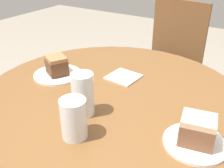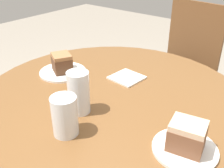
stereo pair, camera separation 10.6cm
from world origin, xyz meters
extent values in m
cylinder|color=brown|center=(0.00, 0.00, 0.38)|extent=(0.12, 0.12, 0.72)
cylinder|color=brown|center=(0.00, 0.00, 0.76)|extent=(1.09, 1.09, 0.03)
cylinder|color=brown|center=(-0.35, 0.66, 0.22)|extent=(0.04, 0.04, 0.44)
cylinder|color=brown|center=(0.05, 0.60, 0.22)|extent=(0.04, 0.04, 0.44)
cylinder|color=brown|center=(-0.29, 1.08, 0.22)|extent=(0.04, 0.04, 0.44)
cylinder|color=brown|center=(0.11, 1.02, 0.22)|extent=(0.04, 0.04, 0.44)
cube|color=black|center=(-0.12, 0.84, 0.46)|extent=(0.51, 0.53, 0.03)
cube|color=brown|center=(-0.09, 1.06, 0.72)|extent=(0.42, 0.08, 0.50)
cylinder|color=white|center=(-0.30, 0.00, 0.78)|extent=(0.22, 0.22, 0.01)
cylinder|color=white|center=(0.38, -0.13, 0.78)|extent=(0.19, 0.19, 0.01)
cube|color=brown|center=(-0.30, 0.00, 0.81)|extent=(0.12, 0.12, 0.07)
cube|color=#9E6B42|center=(-0.30, 0.00, 0.86)|extent=(0.12, 0.12, 0.02)
cube|color=brown|center=(0.38, -0.13, 0.82)|extent=(0.11, 0.10, 0.07)
cube|color=beige|center=(0.38, -0.13, 0.86)|extent=(0.11, 0.10, 0.02)
cylinder|color=beige|center=(-0.01, -0.18, 0.83)|extent=(0.07, 0.07, 0.12)
cylinder|color=white|center=(-0.01, -0.18, 0.85)|extent=(0.08, 0.08, 0.16)
cylinder|color=silver|center=(0.05, -0.29, 0.82)|extent=(0.07, 0.07, 0.10)
cylinder|color=white|center=(0.05, -0.29, 0.84)|extent=(0.08, 0.08, 0.13)
cube|color=silver|center=(-0.03, 0.14, 0.78)|extent=(0.14, 0.14, 0.01)
camera|label=1|loc=(0.49, -0.79, 1.31)|focal=42.00mm
camera|label=2|loc=(0.58, -0.73, 1.31)|focal=42.00mm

